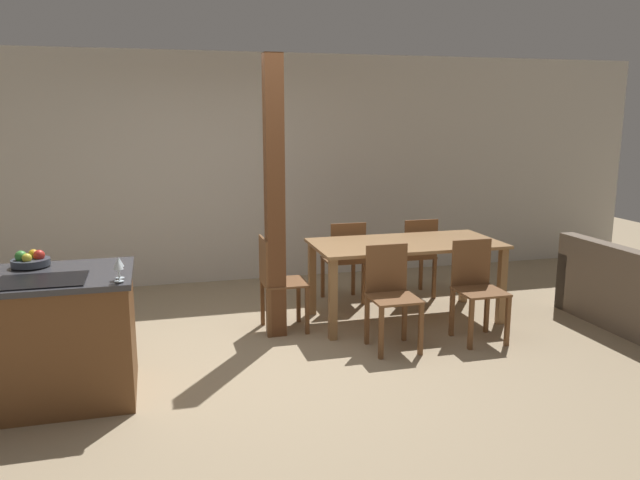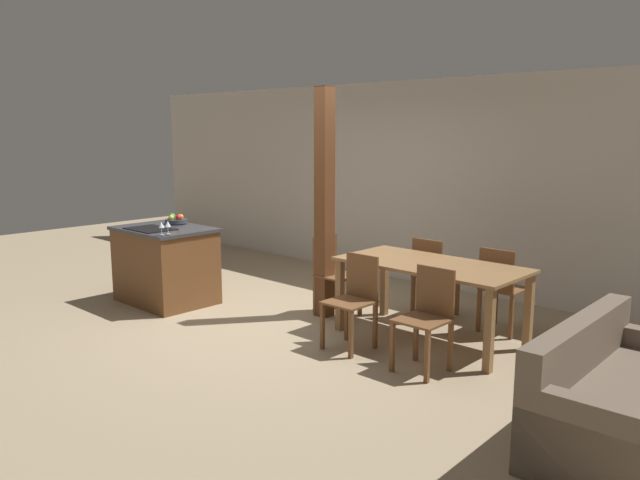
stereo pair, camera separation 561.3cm
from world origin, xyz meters
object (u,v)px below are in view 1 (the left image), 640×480
(wine_glass_near, at_px, (118,265))
(dining_chair_near_left, at_px, (391,294))
(dining_table, at_px, (406,253))
(timber_post, at_px, (275,200))
(kitchen_island, at_px, (52,337))
(dining_chair_near_right, at_px, (477,287))
(dining_chair_head_end, at_px, (277,281))
(dining_chair_far_left, at_px, (345,259))
(dining_chair_far_right, at_px, (416,255))
(fruit_bowl, at_px, (30,260))
(wine_glass_middle, at_px, (119,263))

(wine_glass_near, distance_m, dining_chair_near_left, 2.34)
(dining_table, xyz_separation_m, timber_post, (-1.31, -0.11, 0.58))
(kitchen_island, bearing_deg, timber_post, 26.49)
(dining_chair_near_right, relative_size, dining_chair_head_end, 1.00)
(dining_chair_far_left, relative_size, dining_chair_far_right, 1.00)
(wine_glass_near, bearing_deg, dining_chair_far_left, 42.85)
(timber_post, bearing_deg, dining_table, 4.79)
(dining_chair_far_right, bearing_deg, dining_chair_near_left, 58.68)
(wine_glass_near, relative_size, dining_table, 0.08)
(wine_glass_near, xyz_separation_m, dining_chair_head_end, (1.31, 1.35, -0.55))
(kitchen_island, relative_size, dining_chair_near_left, 1.29)
(fruit_bowl, distance_m, timber_post, 2.03)
(dining_table, distance_m, dining_chair_far_right, 0.81)
(wine_glass_near, bearing_deg, dining_table, 27.51)
(dining_chair_near_right, bearing_deg, dining_table, 121.32)
(dining_chair_near_left, relative_size, dining_chair_near_right, 1.00)
(dining_chair_head_end, bearing_deg, wine_glass_near, 135.86)
(dining_chair_far_left, bearing_deg, wine_glass_near, 42.85)
(fruit_bowl, distance_m, dining_chair_head_end, 2.13)
(kitchen_island, xyz_separation_m, fruit_bowl, (-0.14, 0.26, 0.50))
(dining_chair_far_left, distance_m, dining_chair_head_end, 1.10)
(wine_glass_middle, height_order, dining_chair_far_left, wine_glass_middle)
(wine_glass_near, relative_size, dining_chair_far_left, 0.17)
(wine_glass_middle, bearing_deg, dining_chair_head_end, 44.07)
(kitchen_island, distance_m, dining_chair_head_end, 2.06)
(dining_chair_head_end, bearing_deg, dining_chair_far_right, -68.28)
(dining_table, height_order, timber_post, timber_post)
(wine_glass_near, bearing_deg, wine_glass_middle, 90.00)
(dining_table, bearing_deg, dining_chair_near_right, -58.68)
(fruit_bowl, distance_m, dining_chair_far_left, 3.18)
(dining_chair_far_right, bearing_deg, timber_post, 24.48)
(dining_chair_near_left, distance_m, dining_chair_head_end, 1.10)
(wine_glass_near, relative_size, dining_chair_near_right, 0.17)
(timber_post, bearing_deg, kitchen_island, -153.51)
(dining_chair_near_right, distance_m, dining_chair_head_end, 1.82)
(dining_chair_far_left, bearing_deg, dining_chair_near_left, 90.00)
(dining_chair_far_left, bearing_deg, dining_chair_head_end, 37.70)
(dining_chair_far_left, bearing_deg, dining_table, 121.32)
(dining_chair_near_left, bearing_deg, dining_chair_far_left, 90.00)
(dining_chair_near_right, distance_m, timber_post, 1.97)
(fruit_bowl, height_order, dining_table, fruit_bowl)
(dining_chair_near_right, bearing_deg, dining_chair_far_right, 90.00)
(dining_chair_near_left, relative_size, timber_post, 0.35)
(dining_chair_far_left, xyz_separation_m, timber_post, (-0.90, -0.78, 0.78))
(fruit_bowl, relative_size, wine_glass_near, 1.82)
(dining_chair_far_left, bearing_deg, kitchen_island, 31.93)
(fruit_bowl, xyz_separation_m, dining_chair_far_right, (3.63, 1.41, -0.49))
(kitchen_island, relative_size, dining_chair_near_right, 1.29)
(wine_glass_middle, xyz_separation_m, timber_post, (1.28, 1.16, 0.22))
(fruit_bowl, height_order, wine_glass_near, wine_glass_near)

